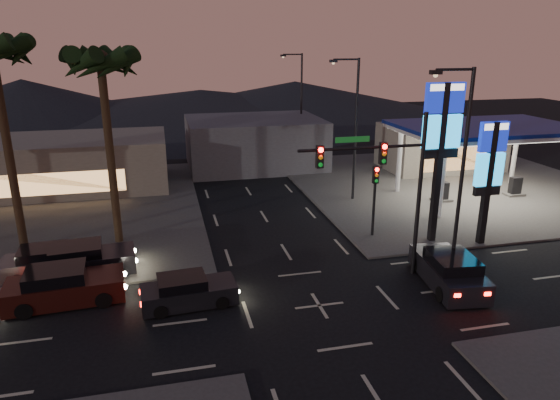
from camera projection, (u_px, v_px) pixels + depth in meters
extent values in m
plane|color=black|center=(319.00, 306.00, 21.82)|extent=(140.00, 140.00, 0.00)
cube|color=#47443F|center=(448.00, 184.00, 40.16)|extent=(24.00, 24.00, 0.12)
cube|color=#47443F|center=(16.00, 215.00, 33.10)|extent=(24.00, 24.00, 0.12)
cylinder|color=silver|center=(442.00, 182.00, 31.83)|extent=(0.36, 0.36, 5.00)
cylinder|color=silver|center=(399.00, 161.00, 37.39)|extent=(0.36, 0.36, 5.00)
cylinder|color=silver|center=(515.00, 154.00, 39.60)|extent=(0.36, 0.36, 5.00)
cube|color=silver|center=(487.00, 129.00, 34.90)|extent=(12.00, 8.00, 0.50)
cube|color=white|center=(486.00, 133.00, 34.99)|extent=(11.60, 7.60, 0.06)
cube|color=navy|center=(487.00, 127.00, 34.85)|extent=(12.20, 8.20, 0.25)
cube|color=black|center=(442.00, 192.00, 35.57)|extent=(0.80, 0.50, 1.40)
cube|color=black|center=(515.00, 186.00, 36.89)|extent=(0.80, 0.50, 1.40)
cube|color=#726B5B|center=(440.00, 147.00, 44.65)|extent=(10.00, 6.00, 4.00)
cube|color=black|center=(438.00, 166.00, 27.43)|extent=(0.35, 0.35, 9.00)
cube|color=#0D1B98|center=(445.00, 98.00, 26.31)|extent=(2.20, 0.30, 1.60)
cube|color=white|center=(446.00, 87.00, 26.14)|extent=(1.98, 0.32, 0.35)
cube|color=#1796E1|center=(442.00, 132.00, 26.85)|extent=(2.20, 0.30, 1.80)
cube|color=black|center=(439.00, 153.00, 27.22)|extent=(2.09, 0.28, 0.50)
cube|color=black|center=(487.00, 185.00, 27.36)|extent=(0.35, 0.35, 7.00)
cube|color=#0D1B98|center=(494.00, 137.00, 26.54)|extent=(1.60, 0.30, 1.60)
cube|color=white|center=(495.00, 126.00, 26.37)|extent=(1.44, 0.32, 0.35)
cube|color=#1796E1|center=(489.00, 169.00, 27.08)|extent=(1.60, 0.30, 1.80)
cube|color=black|center=(486.00, 191.00, 27.45)|extent=(1.52, 0.28, 0.50)
cylinder|color=black|center=(419.00, 197.00, 23.67)|extent=(0.20, 0.20, 8.00)
cylinder|color=black|center=(363.00, 148.00, 22.25)|extent=(6.00, 0.14, 0.14)
cube|color=#0C3F14|center=(353.00, 139.00, 22.02)|extent=(1.60, 0.05, 0.25)
cube|color=black|center=(383.00, 153.00, 22.56)|extent=(0.32, 0.25, 1.00)
sphere|color=#FF0C07|center=(385.00, 147.00, 22.33)|extent=(0.22, 0.22, 0.22)
sphere|color=orange|center=(384.00, 154.00, 22.43)|extent=(0.20, 0.20, 0.20)
sphere|color=#0CB226|center=(384.00, 161.00, 22.53)|extent=(0.20, 0.20, 0.20)
cube|color=black|center=(320.00, 157.00, 21.90)|extent=(0.32, 0.25, 1.00)
sphere|color=#FF0C07|center=(321.00, 150.00, 21.66)|extent=(0.22, 0.22, 0.22)
sphere|color=orange|center=(321.00, 157.00, 21.76)|extent=(0.20, 0.20, 0.20)
sphere|color=#0CB226|center=(321.00, 165.00, 21.86)|extent=(0.20, 0.20, 0.20)
cylinder|color=black|center=(374.00, 205.00, 28.91)|extent=(0.16, 0.16, 4.00)
cube|color=black|center=(376.00, 175.00, 28.37)|extent=(0.32, 0.25, 1.00)
sphere|color=#FF0C07|center=(377.00, 170.00, 28.13)|extent=(0.22, 0.22, 0.22)
sphere|color=orange|center=(377.00, 175.00, 28.23)|extent=(0.20, 0.20, 0.20)
sphere|color=#0CB226|center=(376.00, 181.00, 28.33)|extent=(0.20, 0.20, 0.20)
cylinder|color=black|center=(461.00, 180.00, 22.77)|extent=(0.18, 0.18, 10.00)
cylinder|color=black|center=(455.00, 69.00, 21.09)|extent=(1.80, 0.12, 0.12)
cube|color=black|center=(436.00, 72.00, 20.92)|extent=(0.50, 0.25, 0.18)
sphere|color=#FFCC8C|center=(436.00, 75.00, 20.96)|extent=(0.20, 0.20, 0.20)
cylinder|color=black|center=(356.00, 132.00, 34.83)|extent=(0.18, 0.18, 10.00)
cylinder|color=black|center=(346.00, 59.00, 33.14)|extent=(1.80, 0.12, 0.12)
cube|color=black|center=(333.00, 61.00, 32.97)|extent=(0.50, 0.25, 0.18)
sphere|color=#FFCC8C|center=(333.00, 63.00, 33.01)|extent=(0.20, 0.20, 0.20)
cylinder|color=black|center=(301.00, 107.00, 47.80)|extent=(0.18, 0.18, 10.00)
cylinder|color=black|center=(293.00, 54.00, 46.12)|extent=(1.80, 0.12, 0.12)
cube|color=black|center=(283.00, 56.00, 45.95)|extent=(0.50, 0.25, 0.18)
sphere|color=#FFCC8C|center=(283.00, 57.00, 45.99)|extent=(0.20, 0.20, 0.20)
cylinder|color=black|center=(110.00, 156.00, 27.09)|extent=(0.44, 0.44, 10.20)
sphere|color=black|center=(100.00, 58.00, 25.54)|extent=(0.90, 0.90, 0.90)
cone|color=black|center=(127.00, 64.00, 25.92)|extent=(0.90, 2.74, 1.91)
cone|color=black|center=(121.00, 64.00, 26.69)|extent=(2.57, 2.57, 1.91)
cone|color=black|center=(103.00, 64.00, 26.84)|extent=(2.74, 0.90, 1.91)
cone|color=black|center=(84.00, 64.00, 26.28)|extent=(2.57, 2.57, 1.91)
cone|color=black|center=(74.00, 65.00, 25.35)|extent=(0.90, 2.74, 1.91)
cone|color=black|center=(79.00, 66.00, 24.58)|extent=(2.57, 2.57, 1.91)
cone|color=black|center=(98.00, 66.00, 24.43)|extent=(2.74, 0.90, 1.91)
cone|color=black|center=(118.00, 65.00, 24.99)|extent=(2.57, 2.57, 1.91)
cylinder|color=black|center=(9.00, 155.00, 25.89)|extent=(0.44, 0.44, 10.80)
cone|color=black|center=(21.00, 53.00, 24.64)|extent=(0.90, 2.74, 1.91)
cone|color=black|center=(17.00, 52.00, 25.40)|extent=(2.57, 2.57, 1.91)
cone|color=black|center=(0.00, 52.00, 25.55)|extent=(2.74, 0.90, 1.91)
cone|color=black|center=(7.00, 53.00, 23.70)|extent=(2.57, 2.57, 1.91)
cube|color=#726B5B|center=(60.00, 164.00, 38.51)|extent=(16.00, 8.00, 4.00)
cube|color=#4C4C51|center=(254.00, 143.00, 45.69)|extent=(12.00, 9.00, 4.40)
cone|color=black|center=(24.00, 101.00, 71.01)|extent=(40.00, 40.00, 6.00)
cone|color=black|center=(295.00, 97.00, 79.99)|extent=(50.00, 50.00, 5.00)
cone|color=black|center=(201.00, 103.00, 76.83)|extent=(60.00, 60.00, 4.00)
cube|color=black|center=(189.00, 294.00, 21.77)|extent=(4.20, 2.01, 0.84)
cube|color=black|center=(182.00, 283.00, 21.52)|extent=(2.15, 1.72, 0.60)
cylinder|color=black|center=(215.00, 286.00, 22.92)|extent=(0.61, 0.26, 0.59)
cylinder|color=black|center=(222.00, 302.00, 21.49)|extent=(0.61, 0.26, 0.59)
cylinder|color=black|center=(158.00, 294.00, 22.18)|extent=(0.61, 0.26, 0.59)
cylinder|color=black|center=(161.00, 312.00, 20.74)|extent=(0.61, 0.26, 0.59)
sphere|color=#FFF2BF|center=(232.00, 281.00, 22.84)|extent=(0.20, 0.20, 0.20)
sphere|color=#FFF2BF|center=(238.00, 292.00, 21.83)|extent=(0.20, 0.20, 0.20)
cube|color=#FF140A|center=(140.00, 292.00, 21.65)|extent=(0.09, 0.24, 0.13)
cube|color=#FF140A|center=(141.00, 304.00, 20.63)|extent=(0.09, 0.24, 0.13)
cube|color=#34120E|center=(66.00, 289.00, 21.94)|extent=(5.07, 2.42, 1.01)
cube|color=black|center=(56.00, 277.00, 21.64)|extent=(2.60, 2.08, 0.73)
cylinder|color=black|center=(105.00, 280.00, 23.33)|extent=(0.73, 0.32, 0.72)
cylinder|color=black|center=(104.00, 300.00, 21.60)|extent=(0.73, 0.32, 0.72)
cylinder|color=black|center=(31.00, 290.00, 22.43)|extent=(0.73, 0.32, 0.72)
cylinder|color=black|center=(24.00, 311.00, 20.70)|extent=(0.73, 0.32, 0.72)
sphere|color=#FFF2BF|center=(124.00, 274.00, 23.23)|extent=(0.25, 0.25, 0.25)
sphere|color=#FFF2BF|center=(125.00, 287.00, 22.01)|extent=(0.25, 0.25, 0.25)
cube|color=#FF140A|center=(6.00, 287.00, 21.79)|extent=(0.11, 0.29, 0.16)
cube|color=#FF140A|center=(0.00, 302.00, 20.57)|extent=(0.11, 0.29, 0.16)
cube|color=#4D4D4F|center=(52.00, 264.00, 24.54)|extent=(4.55, 2.16, 0.91)
cube|color=black|center=(44.00, 254.00, 24.27)|extent=(2.33, 1.86, 0.66)
cylinder|color=black|center=(84.00, 258.00, 25.79)|extent=(0.66, 0.28, 0.65)
cylinder|color=black|center=(82.00, 272.00, 24.23)|extent=(0.66, 0.28, 0.65)
cylinder|color=black|center=(24.00, 265.00, 25.00)|extent=(0.66, 0.28, 0.65)
cylinder|color=black|center=(18.00, 280.00, 23.43)|extent=(0.66, 0.28, 0.65)
sphere|color=#FFF2BF|center=(100.00, 253.00, 25.70)|extent=(0.22, 0.22, 0.22)
sphere|color=#FFF2BF|center=(99.00, 262.00, 24.59)|extent=(0.22, 0.22, 0.22)
cube|color=#FF140A|center=(4.00, 262.00, 24.42)|extent=(0.10, 0.26, 0.14)
cube|color=black|center=(85.00, 263.00, 24.57)|extent=(4.94, 2.44, 0.98)
cube|color=black|center=(76.00, 252.00, 24.28)|extent=(2.55, 2.06, 0.71)
cylinder|color=black|center=(117.00, 257.00, 25.94)|extent=(0.72, 0.32, 0.69)
cylinder|color=black|center=(118.00, 271.00, 24.28)|extent=(0.72, 0.32, 0.69)
cylinder|color=black|center=(54.00, 265.00, 25.02)|extent=(0.72, 0.32, 0.69)
cylinder|color=black|center=(50.00, 280.00, 23.35)|extent=(0.72, 0.32, 0.69)
sphere|color=#FFF2BF|center=(134.00, 251.00, 25.87)|extent=(0.24, 0.24, 0.24)
sphere|color=#FFF2BF|center=(136.00, 261.00, 24.69)|extent=(0.24, 0.24, 0.24)
cube|color=#FF140A|center=(33.00, 262.00, 24.38)|extent=(0.11, 0.28, 0.15)
cube|color=#FF140A|center=(29.00, 273.00, 23.21)|extent=(0.11, 0.28, 0.15)
cube|color=black|center=(448.00, 273.00, 23.53)|extent=(2.69, 5.13, 1.00)
cube|color=black|center=(452.00, 263.00, 23.01)|extent=(2.20, 2.68, 0.72)
cylinder|color=black|center=(416.00, 265.00, 25.00)|extent=(0.36, 0.74, 0.71)
cylinder|color=black|center=(452.00, 263.00, 25.18)|extent=(0.36, 0.74, 0.71)
cylinder|color=black|center=(441.00, 294.00, 22.04)|extent=(0.36, 0.74, 0.71)
cylinder|color=black|center=(482.00, 292.00, 22.22)|extent=(0.36, 0.74, 0.71)
cube|color=#FF140A|center=(457.00, 295.00, 21.09)|extent=(0.29, 0.13, 0.16)
cube|color=#FF140A|center=(487.00, 294.00, 21.22)|extent=(0.29, 0.13, 0.16)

